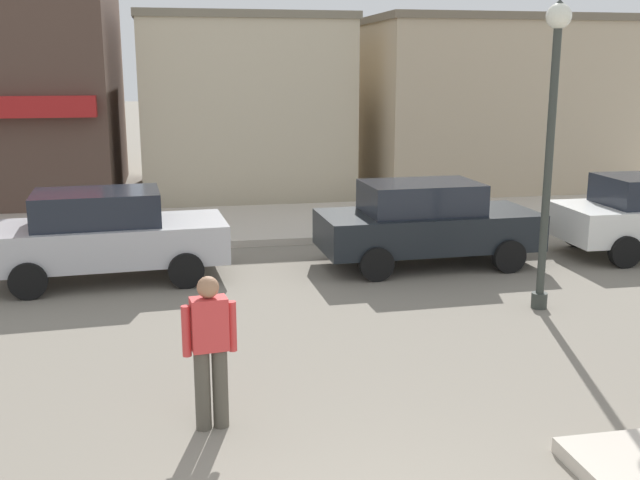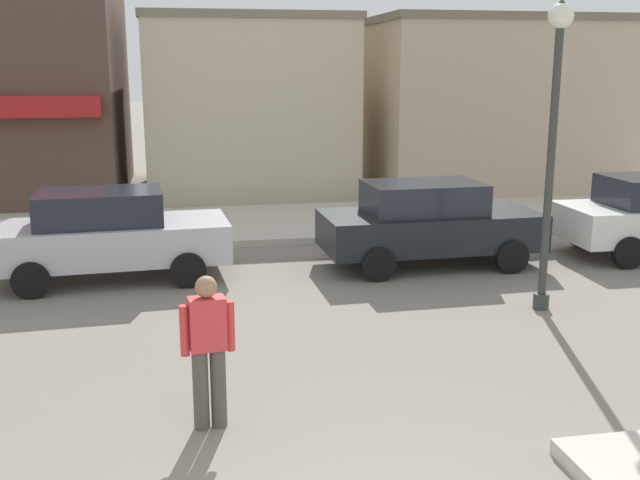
# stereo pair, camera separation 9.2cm
# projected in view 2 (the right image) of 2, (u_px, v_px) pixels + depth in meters

# --- Properties ---
(kerb_far) EXTENTS (80.00, 4.00, 0.15)m
(kerb_far) POSITION_uv_depth(u_px,v_px,m) (240.00, 224.00, 17.23)
(kerb_far) COLOR beige
(kerb_far) RESTS_ON ground
(lamp_post) EXTENTS (0.36, 0.36, 4.54)m
(lamp_post) POSITION_uv_depth(u_px,v_px,m) (554.00, 113.00, 10.79)
(lamp_post) COLOR #333833
(lamp_post) RESTS_ON ground
(parked_car_nearest) EXTENTS (4.10, 2.07, 1.56)m
(parked_car_nearest) POSITION_uv_depth(u_px,v_px,m) (108.00, 234.00, 12.88)
(parked_car_nearest) COLOR #B7B7BC
(parked_car_nearest) RESTS_ON ground
(parked_car_second) EXTENTS (4.04, 1.96, 1.56)m
(parked_car_second) POSITION_uv_depth(u_px,v_px,m) (428.00, 222.00, 13.80)
(parked_car_second) COLOR black
(parked_car_second) RESTS_ON ground
(pedestrian_crossing_near) EXTENTS (0.56, 0.26, 1.61)m
(pedestrian_crossing_near) POSITION_uv_depth(u_px,v_px,m) (208.00, 347.00, 7.49)
(pedestrian_crossing_near) COLOR #4C473D
(pedestrian_crossing_near) RESTS_ON ground
(building_storefront_left_near) EXTENTS (5.81, 6.34, 5.03)m
(building_storefront_left_near) POSITION_uv_depth(u_px,v_px,m) (245.00, 105.00, 22.30)
(building_storefront_left_near) COLOR beige
(building_storefront_left_near) RESTS_ON ground
(building_storefront_left_mid) EXTENTS (7.43, 6.67, 5.01)m
(building_storefront_left_mid) POSITION_uv_depth(u_px,v_px,m) (483.00, 104.00, 22.99)
(building_storefront_left_mid) COLOR tan
(building_storefront_left_mid) RESTS_ON ground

